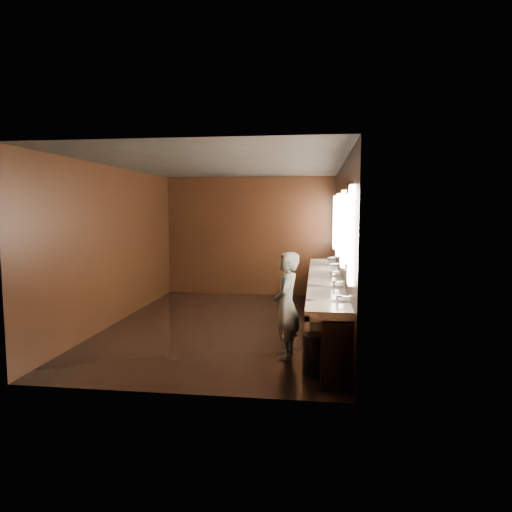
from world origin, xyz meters
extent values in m
plane|color=black|center=(0.00, 0.00, 0.00)|extent=(6.00, 6.00, 0.00)
cube|color=#2D2D2B|center=(0.00, 0.00, 2.80)|extent=(4.00, 6.00, 0.02)
cube|color=black|center=(0.00, 3.00, 1.40)|extent=(4.00, 0.02, 2.80)
cube|color=black|center=(0.00, -3.00, 1.40)|extent=(4.00, 0.02, 2.80)
cube|color=black|center=(-2.00, 0.00, 1.40)|extent=(0.02, 6.00, 2.80)
cube|color=black|center=(2.00, 0.00, 1.40)|extent=(0.02, 6.00, 2.80)
cube|color=black|center=(1.82, 0.00, 0.40)|extent=(0.36, 5.40, 0.81)
cube|color=white|center=(1.73, 0.00, 0.85)|extent=(0.55, 5.40, 0.12)
cube|color=white|center=(1.48, 0.00, 0.77)|extent=(0.06, 5.40, 0.18)
cylinder|color=silver|center=(1.91, -2.20, 0.99)|extent=(0.18, 0.04, 0.04)
cylinder|color=silver|center=(1.91, -1.10, 0.99)|extent=(0.18, 0.04, 0.04)
cylinder|color=silver|center=(1.91, 0.00, 0.99)|extent=(0.18, 0.04, 0.04)
cylinder|color=silver|center=(1.91, 1.10, 0.99)|extent=(0.18, 0.04, 0.04)
cylinder|color=silver|center=(1.91, 2.20, 0.99)|extent=(0.18, 0.04, 0.04)
cube|color=#FFE3C3|center=(1.97, -2.40, 1.75)|extent=(0.06, 0.22, 1.15)
cube|color=white|center=(1.99, -1.60, 1.75)|extent=(0.03, 1.32, 1.15)
cube|color=#FFE3C3|center=(1.97, -0.80, 1.75)|extent=(0.06, 0.23, 1.15)
cube|color=white|center=(1.99, 0.00, 1.75)|extent=(0.03, 1.32, 1.15)
cube|color=#FFE3C3|center=(1.97, 0.80, 1.75)|extent=(0.06, 0.23, 1.15)
cube|color=white|center=(1.99, 1.60, 1.75)|extent=(0.03, 1.32, 1.15)
cube|color=#FFE3C3|center=(1.97, 2.40, 1.75)|extent=(0.06, 0.22, 1.15)
imported|color=#94BFDD|center=(1.18, -1.57, 0.73)|extent=(0.39, 0.56, 1.47)
cylinder|color=black|center=(1.58, -2.16, 0.25)|extent=(0.41, 0.41, 0.50)
camera|label=1|loc=(1.57, -7.74, 2.06)|focal=32.00mm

